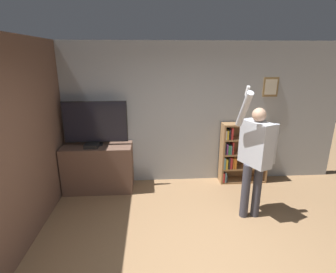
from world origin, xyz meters
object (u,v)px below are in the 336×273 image
object	(u,v)px
television	(95,123)
person	(255,153)
game_console	(92,146)
bookshelf	(240,153)

from	to	relation	value
television	person	bearing A→B (deg)	-23.59
television	person	xyz separation A→B (m)	(2.52, -1.10, -0.22)
game_console	bookshelf	xyz separation A→B (m)	(2.80, 0.24, -0.30)
television	bookshelf	bearing A→B (deg)	2.42
person	game_console	bearing A→B (deg)	-134.10
bookshelf	game_console	bearing A→B (deg)	-175.04
television	person	world-z (taller)	person
bookshelf	person	size ratio (longest dim) A/B	0.58
game_console	television	bearing A→B (deg)	60.65
game_console	bookshelf	distance (m)	2.83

